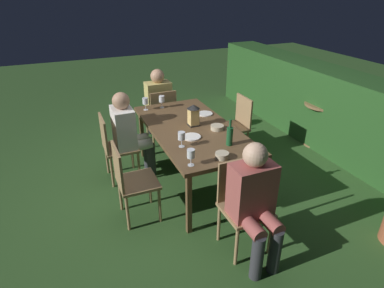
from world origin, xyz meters
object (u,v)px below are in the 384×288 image
(chair_side_right_a, at_px, (236,123))
(wine_glass_a, at_px, (145,102))
(chair_side_left_b, at_px, (131,179))
(bowl_bread, at_px, (217,127))
(dining_table, at_px, (192,131))
(side_table, at_px, (321,117))
(lantern_centerpiece, at_px, (193,114))
(person_in_rust, at_px, (255,200))
(wine_glass_c, at_px, (162,99))
(wine_glass_d, at_px, (182,137))
(chair_head_far, at_px, (242,201))
(wine_glass_b, at_px, (191,154))
(plate_a, at_px, (192,137))
(person_in_mustard, at_px, (157,101))
(green_bottle_on_table, at_px, (230,136))
(chair_head_near, at_px, (162,114))
(chair_side_left_a, at_px, (115,145))
(plate_b, at_px, (205,114))
(ice_bucket, at_px, (325,97))
(bowl_olives, at_px, (222,155))

(chair_side_right_a, height_order, wine_glass_a, wine_glass_a)
(chair_side_left_b, relative_size, bowl_bread, 5.63)
(dining_table, distance_m, side_table, 2.24)
(lantern_centerpiece, distance_m, side_table, 2.23)
(person_in_rust, xyz_separation_m, lantern_centerpiece, (-1.44, 0.04, 0.26))
(wine_glass_c, xyz_separation_m, wine_glass_d, (1.20, -0.18, 0.00))
(chair_side_left_b, distance_m, chair_head_far, 1.16)
(wine_glass_a, height_order, side_table, wine_glass_a)
(chair_side_left_b, relative_size, wine_glass_c, 5.15)
(wine_glass_b, height_order, plate_a, wine_glass_b)
(lantern_centerpiece, height_order, bowl_bread, lantern_centerpiece)
(person_in_mustard, relative_size, green_bottle_on_table, 3.96)
(chair_head_near, relative_size, green_bottle_on_table, 3.00)
(wine_glass_c, bearing_deg, chair_side_left_b, -31.80)
(dining_table, distance_m, chair_side_left_a, 0.99)
(chair_side_left_a, bearing_deg, wine_glass_d, 33.89)
(chair_side_left_b, distance_m, green_bottle_on_table, 1.13)
(chair_side_left_a, xyz_separation_m, side_table, (0.24, 3.09, -0.03))
(chair_head_far, distance_m, wine_glass_b, 0.65)
(lantern_centerpiece, relative_size, wine_glass_a, 1.57)
(plate_b, bearing_deg, chair_side_left_b, -57.80)
(bowl_bread, height_order, ice_bucket, ice_bucket)
(chair_head_far, relative_size, wine_glass_b, 5.15)
(wine_glass_c, xyz_separation_m, side_table, (0.59, 2.34, -0.41))
(person_in_rust, xyz_separation_m, wine_glass_a, (-2.17, -0.35, 0.23))
(dining_table, distance_m, lantern_centerpiece, 0.21)
(chair_side_left_b, distance_m, bowl_bread, 1.18)
(chair_side_left_b, xyz_separation_m, wine_glass_b, (0.39, 0.51, 0.38))
(green_bottle_on_table, relative_size, plate_a, 1.41)
(chair_head_near, height_order, wine_glass_b, wine_glass_b)
(person_in_rust, xyz_separation_m, ice_bucket, (-1.58, 2.22, 0.14))
(chair_side_right_a, xyz_separation_m, wine_glass_d, (0.85, -1.17, 0.38))
(wine_glass_a, bearing_deg, wine_glass_d, 2.50)
(person_in_mustard, distance_m, wine_glass_a, 0.74)
(bowl_bread, xyz_separation_m, ice_bucket, (-0.36, 1.98, -0.00))
(person_in_rust, bearing_deg, wine_glass_c, -176.85)
(bowl_bread, bearing_deg, bowl_olives, -23.03)
(green_bottle_on_table, distance_m, plate_a, 0.45)
(wine_glass_b, bearing_deg, wine_glass_d, 171.48)
(plate_b, bearing_deg, dining_table, -44.90)
(dining_table, xyz_separation_m, wine_glass_d, (0.42, -0.30, 0.17))
(chair_head_far, bearing_deg, bowl_olives, -176.79)
(lantern_centerpiece, distance_m, plate_b, 0.42)
(wine_glass_a, bearing_deg, bowl_olives, 11.65)
(chair_side_left_a, xyz_separation_m, green_bottle_on_table, (1.01, 1.05, 0.37))
(chair_side_right_a, relative_size, bowl_olives, 6.32)
(plate_a, bearing_deg, person_in_mustard, 176.07)
(person_in_mustard, xyz_separation_m, ice_bucket, (1.20, 2.22, 0.14))
(wine_glass_a, bearing_deg, plate_b, 55.59)
(wine_glass_d, height_order, side_table, wine_glass_d)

